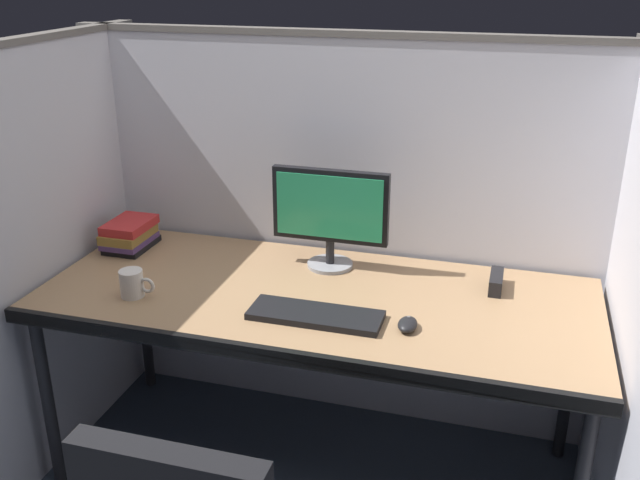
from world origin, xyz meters
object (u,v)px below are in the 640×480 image
Objects in this scene: book_stack at (130,235)px; coffee_mug at (133,284)px; monitor_center at (330,212)px; desk at (315,308)px; keyboard_main at (316,315)px; computer_mouse at (408,324)px; red_stapler at (496,282)px.

book_stack is 1.76× the size of coffee_mug.
monitor_center is 3.41× the size of coffee_mug.
keyboard_main is (0.05, -0.16, 0.06)m from desk.
coffee_mug is (-0.94, -0.03, 0.03)m from computer_mouse.
keyboard_main is 1.94× the size of book_stack.
red_stapler is (0.54, 0.38, 0.02)m from keyboard_main.
desk is at bearing 16.72° from coffee_mug.
desk is 4.42× the size of monitor_center.
desk is 4.42× the size of keyboard_main.
book_stack is 1.48× the size of red_stapler.
keyboard_main is 0.94m from book_stack.
coffee_mug is at bearing -58.73° from book_stack.
keyboard_main is at bearing 1.83° from coffee_mug.
computer_mouse is at bearing -47.80° from monitor_center.
monitor_center is 0.74m from coffee_mug.
desk is 0.38m from computer_mouse.
book_stack is (-0.81, -0.05, -0.16)m from monitor_center.
computer_mouse is 0.64× the size of red_stapler.
monitor_center is 0.46m from keyboard_main.
desk is at bearing 156.84° from computer_mouse.
coffee_mug is 1.25m from red_stapler.
book_stack is 1.41m from red_stapler.
monitor_center is at bearing 98.99° from keyboard_main.
desk is 0.18m from keyboard_main.
red_stapler is (0.61, -0.03, -0.19)m from monitor_center.
coffee_mug is (-0.59, -0.18, 0.10)m from desk.
desk is 19.79× the size of computer_mouse.
monitor_center is at bearing 36.53° from coffee_mug.
red_stapler reaches higher than desk.
computer_mouse is 0.43× the size of book_stack.
computer_mouse is (0.29, 0.01, 0.01)m from keyboard_main.
book_stack is at bearing -176.51° from monitor_center.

